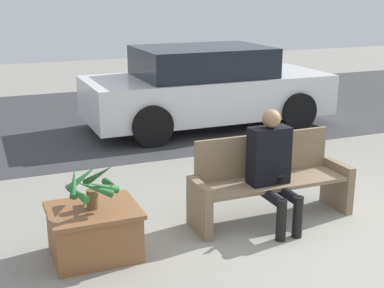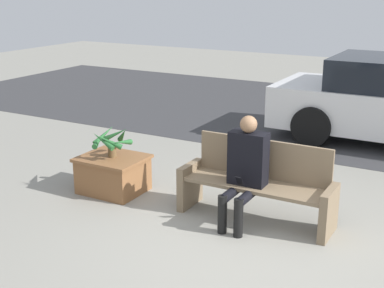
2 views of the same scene
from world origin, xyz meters
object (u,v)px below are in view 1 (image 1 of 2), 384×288
at_px(bench, 270,180).
at_px(parked_car, 206,87).
at_px(potted_plant, 91,185).
at_px(planter_box, 94,230).
at_px(person_seated, 273,164).

bearing_deg(bench, parked_car, 75.68).
bearing_deg(parked_car, bench, -104.32).
height_order(potted_plant, parked_car, parked_car).
height_order(planter_box, potted_plant, potted_plant).
distance_m(potted_plant, parked_car, 5.15).
relative_size(planter_box, parked_car, 0.19).
height_order(bench, planter_box, bench).
xyz_separation_m(person_seated, potted_plant, (-1.90, 0.03, 0.03)).
bearing_deg(parked_car, planter_box, -125.76).
distance_m(person_seated, parked_car, 4.35).
relative_size(person_seated, planter_box, 1.50).
xyz_separation_m(bench, person_seated, (-0.08, -0.18, 0.25)).
xyz_separation_m(person_seated, planter_box, (-1.89, 0.03, -0.42)).
bearing_deg(potted_plant, planter_box, 57.69).
relative_size(bench, planter_box, 2.18).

